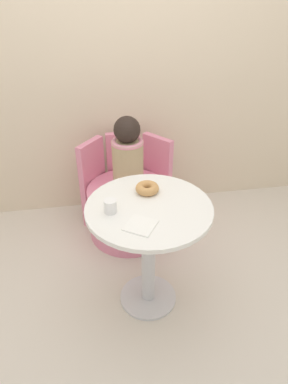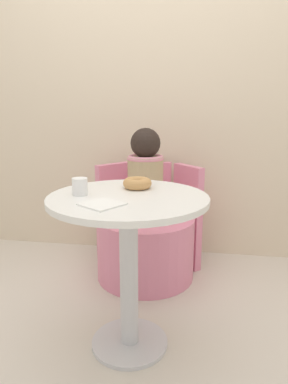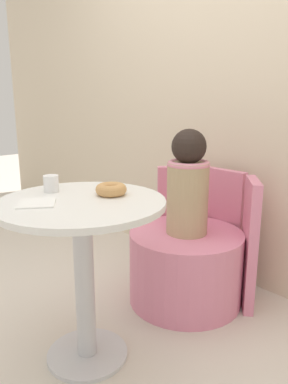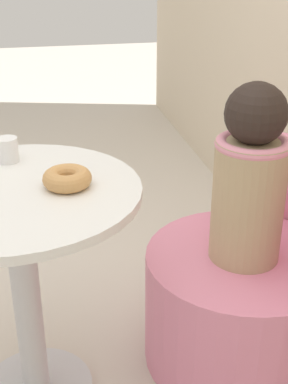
{
  "view_description": "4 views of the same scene",
  "coord_description": "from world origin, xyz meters",
  "px_view_note": "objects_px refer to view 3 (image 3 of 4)",
  "views": [
    {
      "loc": [
        -0.21,
        -1.42,
        1.73
      ],
      "look_at": [
        0.07,
        0.28,
        0.61
      ],
      "focal_mm": 32.0,
      "sensor_mm": 36.0,
      "label": 1
    },
    {
      "loc": [
        0.32,
        -1.34,
        1.05
      ],
      "look_at": [
        0.05,
        0.39,
        0.63
      ],
      "focal_mm": 32.0,
      "sensor_mm": 36.0,
      "label": 2
    },
    {
      "loc": [
        1.25,
        -0.77,
        1.09
      ],
      "look_at": [
        0.05,
        0.33,
        0.68
      ],
      "focal_mm": 35.0,
      "sensor_mm": 36.0,
      "label": 3
    },
    {
      "loc": [
        1.35,
        0.07,
        1.29
      ],
      "look_at": [
        0.01,
        0.35,
        0.64
      ],
      "focal_mm": 50.0,
      "sensor_mm": 36.0,
      "label": 4
    }
  ],
  "objects_px": {
    "round_table": "(82,244)",
    "cup": "(51,184)",
    "child_figure": "(188,184)",
    "tub_chair": "(185,266)",
    "donut": "(111,189)"
  },
  "relations": [
    {
      "from": "round_table",
      "to": "cup",
      "type": "distance_m",
      "value": 0.29
    },
    {
      "from": "cup",
      "to": "child_figure",
      "type": "bearing_deg",
      "value": 76.05
    },
    {
      "from": "tub_chair",
      "to": "donut",
      "type": "bearing_deg",
      "value": -85.28
    },
    {
      "from": "donut",
      "to": "round_table",
      "type": "bearing_deg",
      "value": -95.97
    },
    {
      "from": "donut",
      "to": "cup",
      "type": "relative_size",
      "value": 1.81
    },
    {
      "from": "donut",
      "to": "child_figure",
      "type": "bearing_deg",
      "value": 94.72
    },
    {
      "from": "tub_chair",
      "to": "donut",
      "type": "height_order",
      "value": "donut"
    },
    {
      "from": "child_figure",
      "to": "cup",
      "type": "bearing_deg",
      "value": -103.95
    },
    {
      "from": "tub_chair",
      "to": "child_figure",
      "type": "relative_size",
      "value": 1.12
    },
    {
      "from": "child_figure",
      "to": "donut",
      "type": "bearing_deg",
      "value": -85.28
    },
    {
      "from": "round_table",
      "to": "cup",
      "type": "xyz_separation_m",
      "value": [
        -0.2,
        -0.01,
        0.22
      ]
    },
    {
      "from": "donut",
      "to": "cup",
      "type": "distance_m",
      "value": 0.26
    },
    {
      "from": "donut",
      "to": "cup",
      "type": "bearing_deg",
      "value": -144.12
    },
    {
      "from": "child_figure",
      "to": "donut",
      "type": "height_order",
      "value": "child_figure"
    },
    {
      "from": "round_table",
      "to": "tub_chair",
      "type": "bearing_deg",
      "value": 92.48
    }
  ]
}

